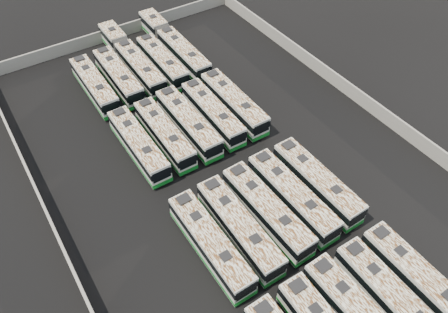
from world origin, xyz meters
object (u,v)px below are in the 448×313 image
(bus_back_left, at_px, (119,77))
(bus_back_far_right, at_px, (173,44))
(bus_back_far_left, at_px, (95,86))
(bus_back_center, at_px, (131,58))
(bus_front_far_right, at_px, (418,280))
(bus_midfront_right, at_px, (292,196))
(bus_midback_far_right, at_px, (234,103))
(bus_midfront_left, at_px, (239,228))
(bus_back_right, at_px, (162,62))
(bus_midfront_far_left, at_px, (211,244))
(bus_midback_right, at_px, (213,113))
(bus_midfront_center, at_px, (267,211))
(bus_midback_center, at_px, (188,123))
(bus_front_right, at_px, (392,300))
(bus_midback_far_left, at_px, (139,145))
(bus_midfront_far_right, at_px, (317,182))
(bus_midback_left, at_px, (165,134))

(bus_back_left, distance_m, bus_back_far_right, 11.66)
(bus_back_far_left, distance_m, bus_back_center, 8.34)
(bus_front_far_right, bearing_deg, bus_back_center, 98.24)
(bus_midfront_right, distance_m, bus_back_far_right, 35.53)
(bus_back_center, bearing_deg, bus_midback_far_right, -67.42)
(bus_midback_far_right, bearing_deg, bus_back_far_right, 89.81)
(bus_midfront_left, xyz_separation_m, bus_back_far_left, (-3.70, 32.14, -0.06))
(bus_back_right, bearing_deg, bus_back_far_left, -179.68)
(bus_back_far_left, bearing_deg, bus_midfront_far_left, -89.44)
(bus_front_far_right, xyz_separation_m, bus_midback_far_right, (-0.13, 32.25, 0.06))
(bus_front_far_right, height_order, bus_back_left, bus_back_left)
(bus_midfront_far_left, xyz_separation_m, bus_midback_right, (11.23, 17.46, -0.04))
(bus_midfront_center, distance_m, bus_back_far_left, 32.87)
(bus_midfront_left, bearing_deg, bus_back_center, 84.64)
(bus_midback_center, xyz_separation_m, bus_midback_far_right, (7.42, 0.09, -0.01))
(bus_back_left, bearing_deg, bus_front_right, -80.12)
(bus_front_far_right, xyz_separation_m, bus_back_far_left, (-14.98, 46.82, -0.00))
(bus_midfront_far_left, bearing_deg, bus_midfront_center, 1.16)
(bus_back_far_left, height_order, bus_back_center, same)
(bus_front_far_right, height_order, bus_midfront_left, bus_midfront_left)
(bus_midback_center, bearing_deg, bus_midfront_right, -77.50)
(bus_midfront_left, bearing_deg, bus_midback_far_left, 102.52)
(bus_back_left, height_order, bus_back_right, bus_back_left)
(bus_midback_right, relative_size, bus_back_far_left, 1.00)
(bus_front_far_right, bearing_deg, bus_back_left, 103.19)
(bus_midfront_center, relative_size, bus_back_far_left, 1.04)
(bus_back_left, xyz_separation_m, bus_back_far_right, (11.17, 3.32, -0.01))
(bus_back_center, relative_size, bus_back_right, 1.55)
(bus_midfront_right, xyz_separation_m, bus_back_far_right, (3.83, 35.33, -0.04))
(bus_back_right, height_order, bus_back_far_right, bus_back_far_right)
(bus_midfront_far_right, relative_size, bus_midback_far_left, 1.02)
(bus_midfront_far_right, bearing_deg, bus_midback_far_right, 89.72)
(bus_midfront_left, distance_m, bus_midback_left, 17.39)
(bus_midfront_center, bearing_deg, bus_back_center, 88.51)
(bus_front_right, relative_size, bus_midfront_center, 0.97)
(bus_midback_left, xyz_separation_m, bus_back_right, (7.35, 14.63, 0.02))
(bus_front_far_right, distance_m, bus_midfront_far_right, 14.93)
(bus_midfront_far_right, bearing_deg, bus_back_far_right, 89.24)
(bus_midfront_far_left, distance_m, bus_midback_center, 18.99)
(bus_front_right, height_order, bus_midback_left, bus_front_right)
(bus_midfront_right, height_order, bus_back_center, bus_midfront_right)
(bus_midfront_right, distance_m, bus_midback_far_left, 20.46)
(bus_midfront_right, distance_m, bus_back_right, 31.79)
(bus_midfront_far_left, height_order, bus_midback_right, bus_midfront_far_left)
(bus_midfront_far_right, distance_m, bus_midback_far_right, 17.32)
(bus_midfront_far_left, xyz_separation_m, bus_midfront_right, (11.13, 0.24, 0.02))
(bus_midback_right, height_order, bus_midback_far_right, bus_midback_far_right)
(bus_midfront_left, height_order, bus_back_center, bus_midfront_left)
(bus_front_right, bearing_deg, bus_midfront_left, 118.05)
(bus_front_right, xyz_separation_m, bus_midfront_far_left, (-11.19, 14.60, 0.03))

